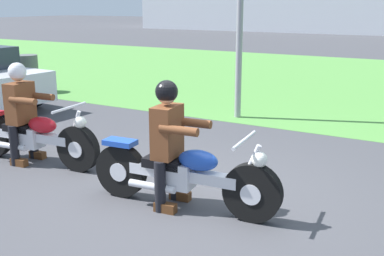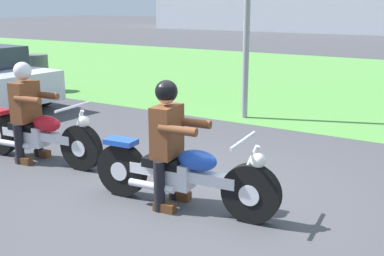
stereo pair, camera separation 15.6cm
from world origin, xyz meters
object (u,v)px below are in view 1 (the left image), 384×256
object	(u,v)px
rider_follow	(21,105)
trash_can	(28,73)
motorcycle_lead	(183,175)
rider_lead	(169,134)
motorcycle_follow	(33,137)

from	to	relation	value
rider_follow	trash_can	world-z (taller)	rider_follow
motorcycle_lead	rider_lead	size ratio (longest dim) A/B	1.57
rider_follow	motorcycle_lead	bearing A→B (deg)	-10.18
rider_lead	trash_can	bearing A→B (deg)	143.77
rider_lead	rider_follow	bearing A→B (deg)	169.21
motorcycle_lead	trash_can	distance (m)	8.04
motorcycle_lead	rider_follow	world-z (taller)	rider_follow
motorcycle_follow	trash_can	size ratio (longest dim) A/B	2.33
motorcycle_lead	trash_can	bearing A→B (deg)	144.47
motorcycle_follow	rider_follow	bearing A→B (deg)	179.13
rider_follow	trash_can	bearing A→B (deg)	132.68
rider_lead	trash_can	world-z (taller)	rider_lead
rider_lead	rider_follow	world-z (taller)	same
rider_follow	trash_can	size ratio (longest dim) A/B	1.52
motorcycle_follow	trash_can	world-z (taller)	trash_can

